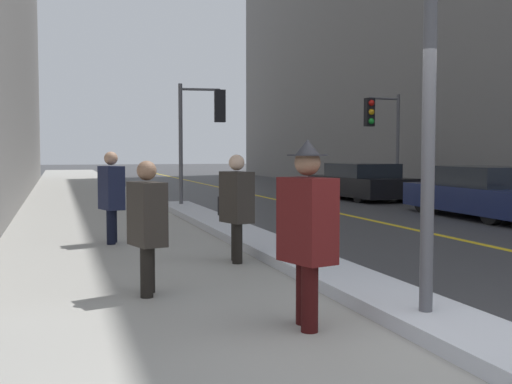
# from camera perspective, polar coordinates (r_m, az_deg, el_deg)

# --- Properties ---
(ground_plane) EXTENTS (160.00, 160.00, 0.00)m
(ground_plane) POSITION_cam_1_polar(r_m,az_deg,el_deg) (5.45, 17.17, -13.56)
(ground_plane) COLOR #38383A
(sidewalk_slab) EXTENTS (4.00, 80.00, 0.01)m
(sidewalk_slab) POSITION_cam_1_polar(r_m,az_deg,el_deg) (19.38, -14.29, -1.23)
(sidewalk_slab) COLOR #9E9B93
(sidewalk_slab) RESTS_ON ground
(road_centre_stripe) EXTENTS (0.16, 80.00, 0.00)m
(road_centre_stripe) POSITION_cam_1_polar(r_m,az_deg,el_deg) (20.57, 2.65, -0.86)
(road_centre_stripe) COLOR gold
(road_centre_stripe) RESTS_ON ground
(snow_bank_curb) EXTENTS (0.86, 15.65, 0.15)m
(snow_bank_curb) POSITION_cam_1_polar(r_m,az_deg,el_deg) (11.34, -0.52, -4.10)
(snow_bank_curb) COLOR silver
(snow_bank_curb) RESTS_ON ground
(lamp_post) EXTENTS (0.28, 0.28, 4.40)m
(lamp_post) POSITION_cam_1_polar(r_m,az_deg,el_deg) (6.02, 15.23, 13.76)
(lamp_post) COLOR #515156
(lamp_post) RESTS_ON ground
(traffic_light_near) EXTENTS (1.31, 0.33, 3.48)m
(traffic_light_near) POSITION_cam_1_polar(r_m,az_deg,el_deg) (18.03, -4.50, 6.47)
(traffic_light_near) COLOR #515156
(traffic_light_near) RESTS_ON ground
(traffic_light_far) EXTENTS (1.31, 0.38, 3.46)m
(traffic_light_far) POSITION_cam_1_polar(r_m,az_deg,el_deg) (21.12, 10.98, 5.96)
(traffic_light_far) COLOR #515156
(traffic_light_far) RESTS_ON ground
(pedestrian_in_fedora) EXTENTS (0.44, 0.59, 1.71)m
(pedestrian_in_fedora) POSITION_cam_1_polar(r_m,az_deg,el_deg) (5.73, 4.57, -3.05)
(pedestrian_in_fedora) COLOR #340C0C
(pedestrian_in_fedora) RESTS_ON ground
(pedestrian_nearside) EXTENTS (0.41, 0.54, 1.50)m
(pedestrian_nearside) POSITION_cam_1_polar(r_m,az_deg,el_deg) (7.15, -9.65, -2.58)
(pedestrian_nearside) COLOR black
(pedestrian_nearside) RESTS_ON ground
(pedestrian_with_shoulder_bag) EXTENTS (0.42, 0.74, 1.56)m
(pedestrian_with_shoulder_bag) POSITION_cam_1_polar(r_m,az_deg,el_deg) (9.18, -1.77, -1.00)
(pedestrian_with_shoulder_bag) COLOR black
(pedestrian_with_shoulder_bag) RESTS_ON ground
(pedestrian_trailing) EXTENTS (0.44, 0.58, 1.60)m
(pedestrian_trailing) POSITION_cam_1_polar(r_m,az_deg,el_deg) (11.32, -12.73, -0.08)
(pedestrian_trailing) COLOR black
(pedestrian_trailing) RESTS_ON ground
(parked_car_navy) EXTENTS (1.98, 4.80, 1.25)m
(parked_car_navy) POSITION_cam_1_polar(r_m,az_deg,el_deg) (16.52, 19.59, -0.08)
(parked_car_navy) COLOR navy
(parked_car_navy) RESTS_ON ground
(parked_car_black) EXTENTS (2.06, 4.55, 1.21)m
(parked_car_black) POSITION_cam_1_polar(r_m,az_deg,el_deg) (21.92, 9.28, 0.87)
(parked_car_black) COLOR black
(parked_car_black) RESTS_ON ground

